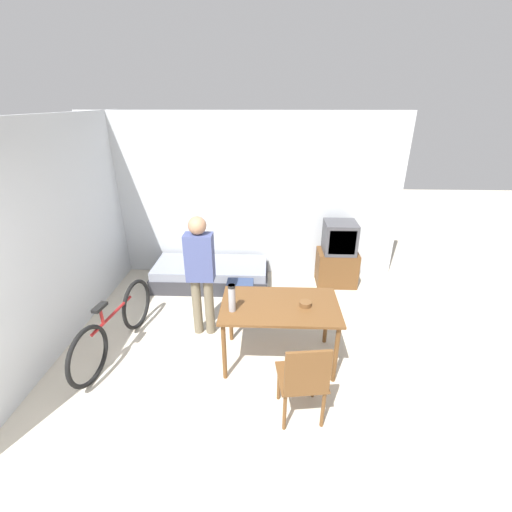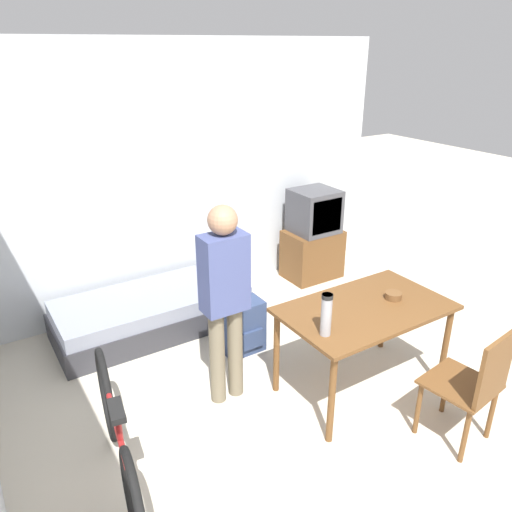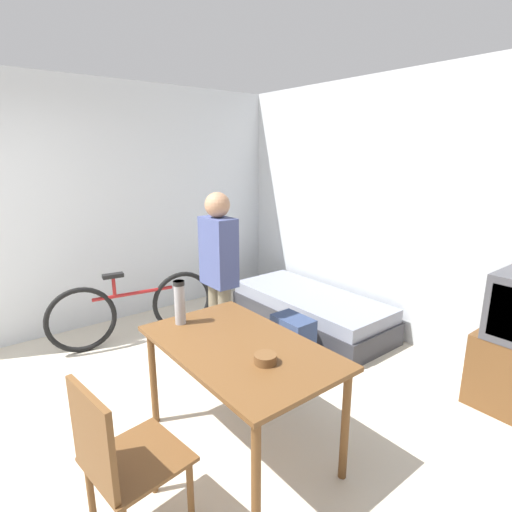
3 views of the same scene
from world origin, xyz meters
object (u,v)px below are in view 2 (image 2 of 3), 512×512
at_px(daybed, 153,312).
at_px(bicycle, 119,443).
at_px(mate_bowl, 393,296).
at_px(backpack, 243,327).
at_px(person_standing, 225,293).
at_px(wooden_chair, 475,382).
at_px(dining_table, 365,317).
at_px(thermos_flask, 326,313).
at_px(tv, 313,237).

bearing_deg(daybed, bicycle, -117.48).
height_order(mate_bowl, backpack, mate_bowl).
distance_m(daybed, person_standing, 1.50).
height_order(wooden_chair, person_standing, person_standing).
bearing_deg(mate_bowl, dining_table, 176.57).
bearing_deg(mate_bowl, backpack, 129.21).
xyz_separation_m(wooden_chair, person_standing, (-1.18, 1.35, 0.41)).
xyz_separation_m(dining_table, backpack, (-0.53, 0.98, -0.42)).
bearing_deg(dining_table, backpack, 118.56).
height_order(bicycle, thermos_flask, thermos_flask).
xyz_separation_m(dining_table, bicycle, (-1.97, 0.07, -0.32)).
xyz_separation_m(dining_table, wooden_chair, (0.20, -0.87, -0.15)).
distance_m(tv, thermos_flask, 2.57).
relative_size(dining_table, person_standing, 0.82).
bearing_deg(wooden_chair, person_standing, 131.00).
distance_m(daybed, wooden_chair, 2.96).
relative_size(daybed, bicycle, 1.11).
relative_size(tv, backpack, 2.17).
bearing_deg(tv, bicycle, -148.45).
relative_size(bicycle, mate_bowl, 12.83).
height_order(tv, person_standing, person_standing).
xyz_separation_m(person_standing, thermos_flask, (0.45, -0.62, -0.01)).
distance_m(daybed, dining_table, 2.14).
relative_size(wooden_chair, bicycle, 0.54).
relative_size(dining_table, thermos_flask, 4.18).
distance_m(daybed, mate_bowl, 2.33).
height_order(bicycle, mate_bowl, mate_bowl).
bearing_deg(thermos_flask, tv, 53.27).
bearing_deg(dining_table, mate_bowl, -3.43).
bearing_deg(person_standing, mate_bowl, -21.91).
bearing_deg(wooden_chair, dining_table, 103.19).
xyz_separation_m(daybed, person_standing, (0.11, -1.29, 0.75)).
bearing_deg(tv, wooden_chair, -106.07).
bearing_deg(bicycle, daybed, 62.52).
height_order(daybed, wooden_chair, wooden_chair).
bearing_deg(daybed, wooden_chair, -64.03).
bearing_deg(thermos_flask, mate_bowl, 8.53).
height_order(wooden_chair, thermos_flask, thermos_flask).
bearing_deg(daybed, mate_bowl, -52.79).
relative_size(wooden_chair, backpack, 1.85).
xyz_separation_m(tv, dining_table, (-1.00, -1.90, 0.16)).
height_order(daybed, bicycle, bicycle).
distance_m(wooden_chair, bicycle, 2.38).
xyz_separation_m(wooden_chair, bicycle, (-2.18, 0.94, -0.17)).
xyz_separation_m(dining_table, mate_bowl, (0.28, -0.02, 0.11)).
height_order(dining_table, bicycle, bicycle).
xyz_separation_m(wooden_chair, thermos_flask, (-0.72, 0.73, 0.41)).
bearing_deg(mate_bowl, bicycle, 177.68).
height_order(daybed, backpack, backpack).
height_order(daybed, mate_bowl, mate_bowl).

